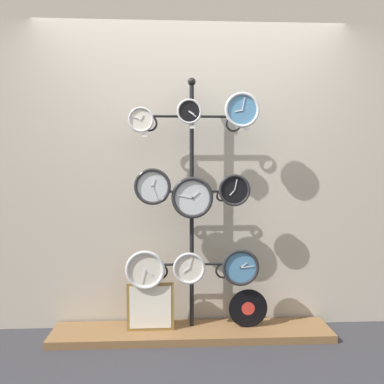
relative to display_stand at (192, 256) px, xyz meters
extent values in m
plane|color=#333338|center=(0.00, -0.41, -0.63)|extent=(12.00, 12.00, 0.00)
cube|color=#BCB2A3|center=(0.00, 0.16, 0.77)|extent=(4.40, 0.04, 2.80)
cube|color=brown|center=(0.00, -0.06, -0.60)|extent=(2.20, 0.36, 0.06)
cylinder|color=black|center=(0.00, 0.00, -0.62)|extent=(0.41, 0.41, 0.02)
cylinder|color=black|center=(0.00, 0.00, 0.36)|extent=(0.03, 0.03, 1.94)
sphere|color=black|center=(0.00, 0.00, 1.36)|extent=(0.06, 0.06, 0.06)
cylinder|color=black|center=(-0.16, 0.00, 1.10)|extent=(0.33, 0.02, 0.02)
torus|color=black|center=(-0.33, 0.00, 1.05)|extent=(0.13, 0.02, 0.13)
cylinder|color=black|center=(0.16, 0.00, 1.10)|extent=(0.33, 0.02, 0.02)
torus|color=black|center=(0.33, 0.00, 1.05)|extent=(0.13, 0.02, 0.13)
cylinder|color=black|center=(-0.12, 0.00, 0.52)|extent=(0.24, 0.02, 0.02)
torus|color=black|center=(-0.24, 0.00, 0.48)|extent=(0.09, 0.02, 0.09)
cylinder|color=black|center=(0.12, 0.00, 0.52)|extent=(0.24, 0.02, 0.02)
torus|color=black|center=(0.24, 0.00, 0.48)|extent=(0.09, 0.02, 0.09)
cylinder|color=black|center=(-0.13, 0.00, -0.06)|extent=(0.25, 0.02, 0.02)
torus|color=black|center=(-0.25, 0.00, -0.12)|extent=(0.13, 0.02, 0.13)
cylinder|color=black|center=(0.13, 0.00, -0.06)|extent=(0.25, 0.02, 0.02)
torus|color=black|center=(0.25, 0.00, -0.12)|extent=(0.13, 0.02, 0.13)
cylinder|color=silver|center=(-0.38, -0.07, 1.07)|extent=(0.17, 0.02, 0.17)
torus|color=silver|center=(-0.38, -0.08, 1.07)|extent=(0.19, 0.02, 0.19)
cylinder|color=silver|center=(-0.38, -0.08, 1.07)|extent=(0.01, 0.01, 0.01)
cube|color=silver|center=(-0.38, -0.08, 1.08)|extent=(0.03, 0.00, 0.04)
cube|color=silver|center=(-0.42, -0.08, 1.08)|extent=(0.07, 0.00, 0.03)
cylinder|color=black|center=(-0.02, -0.10, 1.12)|extent=(0.17, 0.02, 0.17)
torus|color=silver|center=(-0.02, -0.11, 1.12)|extent=(0.19, 0.02, 0.19)
cylinder|color=silver|center=(-0.02, -0.11, 1.12)|extent=(0.01, 0.01, 0.01)
cube|color=silver|center=(-0.01, -0.12, 1.11)|extent=(0.04, 0.00, 0.03)
cube|color=silver|center=(0.00, -0.12, 1.11)|extent=(0.06, 0.00, 0.04)
cylinder|color=#4C84B2|center=(0.37, -0.09, 1.14)|extent=(0.24, 0.02, 0.24)
torus|color=silver|center=(0.37, -0.11, 1.14)|extent=(0.27, 0.02, 0.27)
cylinder|color=silver|center=(0.37, -0.11, 1.14)|extent=(0.01, 0.01, 0.01)
cube|color=silver|center=(0.35, -0.11, 1.13)|extent=(0.06, 0.00, 0.02)
cube|color=silver|center=(0.38, -0.11, 1.18)|extent=(0.02, 0.00, 0.09)
cylinder|color=silver|center=(-0.30, -0.10, 0.57)|extent=(0.25, 0.02, 0.25)
torus|color=#262628|center=(-0.30, -0.12, 0.57)|extent=(0.28, 0.03, 0.28)
cylinder|color=#262628|center=(-0.30, -0.12, 0.57)|extent=(0.02, 0.01, 0.02)
cube|color=silver|center=(-0.29, -0.12, 0.59)|extent=(0.03, 0.00, 0.06)
cube|color=silver|center=(-0.28, -0.12, 0.52)|extent=(0.04, 0.00, 0.09)
cylinder|color=silver|center=(0.00, -0.09, 0.48)|extent=(0.29, 0.02, 0.29)
torus|color=#262628|center=(0.00, -0.11, 0.48)|extent=(0.32, 0.03, 0.32)
cylinder|color=#262628|center=(0.00, -0.11, 0.48)|extent=(0.02, 0.01, 0.02)
cube|color=silver|center=(0.03, -0.11, 0.50)|extent=(0.06, 0.00, 0.05)
cube|color=silver|center=(-0.06, -0.11, 0.49)|extent=(0.11, 0.00, 0.03)
cylinder|color=black|center=(0.32, -0.09, 0.54)|extent=(0.22, 0.02, 0.22)
torus|color=#262628|center=(0.32, -0.11, 0.54)|extent=(0.24, 0.02, 0.24)
cylinder|color=#262628|center=(0.32, -0.11, 0.54)|extent=(0.01, 0.01, 0.01)
cube|color=silver|center=(0.30, -0.11, 0.52)|extent=(0.04, 0.00, 0.04)
cube|color=silver|center=(0.33, -0.11, 0.58)|extent=(0.03, 0.00, 0.09)
cylinder|color=silver|center=(-0.36, -0.08, -0.08)|extent=(0.28, 0.02, 0.28)
torus|color=silver|center=(-0.36, -0.10, -0.08)|extent=(0.31, 0.03, 0.31)
cylinder|color=silver|center=(-0.36, -0.10, -0.08)|extent=(0.02, 0.01, 0.02)
cube|color=silver|center=(-0.33, -0.10, -0.10)|extent=(0.06, 0.00, 0.04)
cube|color=silver|center=(-0.38, -0.10, -0.13)|extent=(0.03, 0.00, 0.11)
cylinder|color=silver|center=(-0.02, -0.10, -0.07)|extent=(0.23, 0.02, 0.23)
torus|color=silver|center=(-0.02, -0.11, -0.07)|extent=(0.25, 0.02, 0.25)
cylinder|color=silver|center=(-0.02, -0.11, -0.07)|extent=(0.01, 0.01, 0.01)
cube|color=silver|center=(-0.05, -0.11, -0.08)|extent=(0.05, 0.00, 0.04)
cube|color=silver|center=(-0.01, -0.12, -0.02)|extent=(0.03, 0.00, 0.09)
cylinder|color=#4C84B2|center=(0.38, -0.08, -0.07)|extent=(0.27, 0.02, 0.27)
torus|color=#262628|center=(0.38, -0.09, -0.07)|extent=(0.29, 0.03, 0.29)
cylinder|color=#262628|center=(0.38, -0.09, -0.07)|extent=(0.02, 0.01, 0.02)
cube|color=silver|center=(0.40, -0.09, -0.05)|extent=(0.06, 0.00, 0.05)
cube|color=silver|center=(0.43, -0.10, -0.06)|extent=(0.10, 0.00, 0.02)
cylinder|color=black|center=(0.45, -0.06, -0.41)|extent=(0.31, 0.01, 0.31)
cylinder|color=red|center=(0.45, -0.06, -0.41)|extent=(0.11, 0.00, 0.11)
cube|color=olive|center=(-0.33, -0.07, -0.38)|extent=(0.37, 0.02, 0.38)
cube|color=white|center=(-0.33, -0.08, -0.38)|extent=(0.32, 0.00, 0.34)
cube|color=white|center=(-0.36, -0.08, 0.95)|extent=(0.04, 0.00, 0.03)
cube|color=white|center=(0.00, -0.11, 1.01)|extent=(0.04, 0.00, 0.03)
cube|color=white|center=(0.41, -0.10, 0.99)|extent=(0.04, 0.00, 0.03)
camera|label=1|loc=(-0.14, -2.92, 0.74)|focal=35.00mm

